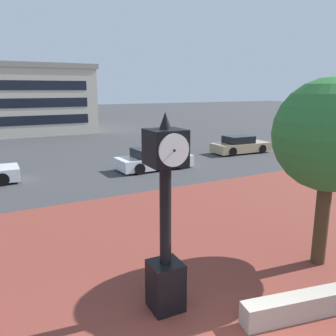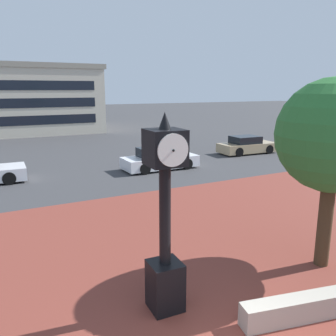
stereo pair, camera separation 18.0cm
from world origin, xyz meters
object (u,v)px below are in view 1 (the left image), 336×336
object	(u,v)px
street_clock	(165,224)
car_street_far	(154,160)
car_street_near	(240,145)
plaza_tree	(331,137)

from	to	relation	value
street_clock	car_street_far	xyz separation A→B (m)	(5.79, 12.13, -1.36)
car_street_near	car_street_far	bearing A→B (deg)	-75.41
street_clock	car_street_far	distance (m)	13.50
car_street_near	street_clock	bearing A→B (deg)	-42.18
street_clock	car_street_near	distance (m)	19.51
plaza_tree	car_street_far	size ratio (longest dim) A/B	1.11
street_clock	car_street_near	xyz separation A→B (m)	(13.72, 13.81, -1.36)
street_clock	plaza_tree	world-z (taller)	plaza_tree
street_clock	plaza_tree	distance (m)	4.99
street_clock	car_street_near	bearing A→B (deg)	47.71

